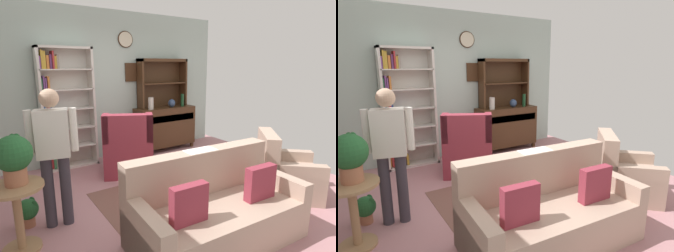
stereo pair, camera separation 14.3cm
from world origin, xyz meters
The scene contains 18 objects.
ground_plane centered at (0.00, 0.00, -0.01)m, with size 5.40×4.60×0.02m, color #B27A7F.
wall_back centered at (0.00, 2.13, 1.41)m, with size 5.00×0.09×2.80m.
area_rug centered at (0.20, -0.30, 0.00)m, with size 2.36×1.96×0.01m, color brown.
bookshelf centered at (-0.91, 1.94, 1.03)m, with size 0.90×0.30×2.10m.
sideboard centered at (1.14, 1.86, 0.51)m, with size 1.30×0.45×0.92m.
sideboard_hutch centered at (1.14, 1.97, 1.56)m, with size 1.10×0.26×1.00m.
vase_tall centered at (0.75, 1.78, 1.04)m, with size 0.11×0.11×0.24m, color beige.
vase_round centered at (1.27, 1.79, 1.01)m, with size 0.15×0.15×0.17m, color #33476B.
bottle_wine centered at (1.53, 1.77, 1.05)m, with size 0.07×0.07×0.27m, color #194223.
couch_floral centered at (-0.17, -1.08, 0.31)m, with size 1.85×0.96×0.90m.
armchair_floral centered at (1.38, -0.86, 0.29)m, with size 1.08×1.08×0.88m.
wingback_chair centered at (-0.13, 1.04, 0.38)m, with size 1.06×1.07×1.05m.
plant_stand centered at (-1.88, -0.15, 0.42)m, with size 0.52×0.52×0.69m.
potted_plant_large centered at (-1.86, -0.12, 0.97)m, with size 0.35×0.35×0.48m.
potted_plant_small centered at (-1.76, 0.27, 0.19)m, with size 0.23×0.23×0.32m.
person_reading centered at (-1.46, 0.11, 0.91)m, with size 0.52×0.28×1.56m.
coffee_table centered at (0.04, -0.36, 0.35)m, with size 0.80×0.50×0.42m.
book_stack centered at (-0.04, -0.44, 0.45)m, with size 0.19×0.16×0.07m.
Camera 1 is at (-2.01, -2.95, 1.80)m, focal length 29.31 mm.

